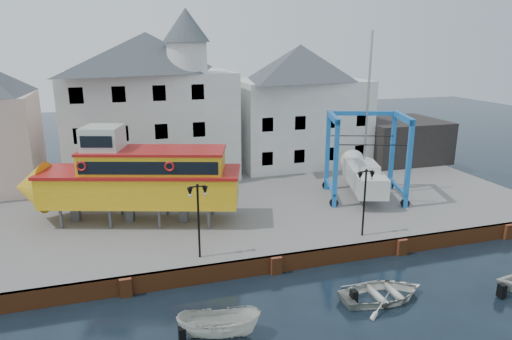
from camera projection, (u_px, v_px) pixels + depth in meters
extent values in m
plane|color=black|center=(276.00, 273.00, 25.29)|extent=(140.00, 140.00, 0.00)
cube|color=slate|center=(229.00, 201.00, 35.28)|extent=(44.00, 22.00, 1.00)
cube|color=brown|center=(275.00, 264.00, 25.26)|extent=(44.00, 0.25, 1.00)
cube|color=brown|center=(126.00, 287.00, 22.85)|extent=(0.60, 0.36, 1.00)
cube|color=brown|center=(276.00, 265.00, 25.11)|extent=(0.60, 0.36, 1.00)
cube|color=brown|center=(402.00, 247.00, 27.36)|extent=(0.60, 0.36, 1.00)
cube|color=brown|center=(508.00, 231.00, 29.62)|extent=(0.60, 0.36, 1.00)
cube|color=silver|center=(151.00, 125.00, 39.44)|extent=(14.00, 8.00, 9.00)
pyramid|color=#3A4248|center=(146.00, 52.00, 37.80)|extent=(14.00, 8.00, 3.20)
cube|color=black|center=(84.00, 174.00, 35.01)|extent=(1.00, 0.08, 1.20)
cube|color=black|center=(125.00, 171.00, 35.86)|extent=(1.00, 0.08, 1.20)
cube|color=black|center=(163.00, 168.00, 36.71)|extent=(1.00, 0.08, 1.20)
cube|color=black|center=(200.00, 165.00, 37.56)|extent=(1.00, 0.08, 1.20)
cube|color=black|center=(80.00, 136.00, 34.21)|extent=(1.00, 0.08, 1.20)
cube|color=black|center=(122.00, 134.00, 35.06)|extent=(1.00, 0.08, 1.20)
cube|color=black|center=(161.00, 131.00, 35.90)|extent=(1.00, 0.08, 1.20)
cube|color=black|center=(199.00, 129.00, 36.75)|extent=(1.00, 0.08, 1.20)
cube|color=black|center=(76.00, 96.00, 33.40)|extent=(1.00, 0.08, 1.20)
cube|color=black|center=(119.00, 94.00, 34.25)|extent=(1.00, 0.08, 1.20)
cube|color=black|center=(159.00, 93.00, 35.10)|extent=(1.00, 0.08, 1.20)
cube|color=black|center=(198.00, 92.00, 35.95)|extent=(1.00, 0.08, 1.20)
cylinder|color=silver|center=(187.00, 57.00, 36.54)|extent=(3.20, 3.20, 2.40)
cone|color=#3A4248|center=(186.00, 25.00, 35.87)|extent=(3.80, 3.80, 2.60)
cube|color=silver|center=(299.00, 122.00, 43.98)|extent=(12.00, 8.00, 8.00)
pyramid|color=#3A4248|center=(300.00, 62.00, 42.48)|extent=(12.00, 8.00, 3.20)
cube|color=black|center=(267.00, 159.00, 39.71)|extent=(1.00, 0.08, 1.20)
cube|color=black|center=(299.00, 156.00, 40.56)|extent=(1.00, 0.08, 1.20)
cube|color=black|center=(330.00, 154.00, 41.40)|extent=(1.00, 0.08, 1.20)
cube|color=black|center=(359.00, 152.00, 42.25)|extent=(1.00, 0.08, 1.20)
cube|color=black|center=(268.00, 125.00, 38.91)|extent=(1.00, 0.08, 1.20)
cube|color=black|center=(300.00, 123.00, 39.75)|extent=(1.00, 0.08, 1.20)
cube|color=black|center=(331.00, 121.00, 40.60)|extent=(1.00, 0.08, 1.20)
cube|color=black|center=(361.00, 120.00, 41.45)|extent=(1.00, 0.08, 1.20)
cube|color=black|center=(399.00, 140.00, 45.50)|extent=(8.00, 7.00, 4.00)
cylinder|color=black|center=(199.00, 223.00, 24.46)|extent=(0.12, 0.12, 4.00)
cube|color=black|center=(197.00, 187.00, 23.91)|extent=(0.90, 0.06, 0.06)
sphere|color=black|center=(197.00, 185.00, 23.89)|extent=(0.16, 0.16, 0.16)
cone|color=black|center=(190.00, 192.00, 23.87)|extent=(0.32, 0.32, 0.45)
sphere|color=beige|center=(190.00, 195.00, 23.91)|extent=(0.18, 0.18, 0.18)
cone|color=black|center=(205.00, 191.00, 24.09)|extent=(0.32, 0.32, 0.45)
sphere|color=beige|center=(205.00, 194.00, 24.14)|extent=(0.18, 0.18, 0.18)
cylinder|color=black|center=(364.00, 204.00, 27.28)|extent=(0.12, 0.12, 4.00)
cube|color=black|center=(366.00, 171.00, 26.73)|extent=(0.90, 0.06, 0.06)
sphere|color=black|center=(366.00, 170.00, 26.71)|extent=(0.16, 0.16, 0.16)
cone|color=black|center=(360.00, 176.00, 26.69)|extent=(0.32, 0.32, 0.45)
sphere|color=beige|center=(360.00, 179.00, 26.74)|extent=(0.18, 0.18, 0.18)
cone|color=black|center=(372.00, 175.00, 26.91)|extent=(0.32, 0.32, 0.45)
sphere|color=beige|center=(372.00, 178.00, 26.96)|extent=(0.18, 0.18, 0.18)
cylinder|color=#59595E|center=(61.00, 218.00, 28.71)|extent=(0.25, 0.25, 1.33)
cylinder|color=#59595E|center=(76.00, 205.00, 31.10)|extent=(0.25, 0.25, 1.33)
cylinder|color=#59595E|center=(110.00, 218.00, 28.68)|extent=(0.25, 0.25, 1.33)
cylinder|color=#59595E|center=(122.00, 205.00, 31.07)|extent=(0.25, 0.25, 1.33)
cylinder|color=#59595E|center=(159.00, 219.00, 28.65)|extent=(0.25, 0.25, 1.33)
cylinder|color=#59595E|center=(167.00, 205.00, 31.04)|extent=(0.25, 0.25, 1.33)
cylinder|color=#59595E|center=(209.00, 219.00, 28.61)|extent=(0.25, 0.25, 1.33)
cylinder|color=#59595E|center=(213.00, 205.00, 31.01)|extent=(0.25, 0.25, 1.33)
cube|color=#59595E|center=(76.00, 211.00, 29.90)|extent=(0.64, 0.58, 1.33)
cube|color=#59595E|center=(130.00, 212.00, 29.86)|extent=(0.64, 0.58, 1.33)
cube|color=#59595E|center=(184.00, 212.00, 29.83)|extent=(0.64, 0.58, 1.33)
cube|color=yellow|center=(141.00, 188.00, 29.42)|extent=(12.86, 6.98, 1.95)
cone|color=yellow|center=(31.00, 187.00, 29.49)|extent=(2.88, 3.80, 3.37)
cube|color=#A61614|center=(140.00, 172.00, 29.13)|extent=(13.15, 7.19, 0.20)
cube|color=yellow|center=(154.00, 163.00, 28.95)|extent=(9.37, 5.56, 1.42)
cube|color=black|center=(148.00, 168.00, 27.46)|extent=(8.13, 2.64, 0.80)
cube|color=black|center=(159.00, 156.00, 30.42)|extent=(8.13, 2.64, 0.80)
cube|color=#A61614|center=(153.00, 150.00, 28.74)|extent=(9.56, 5.70, 0.16)
cube|color=beige|center=(103.00, 139.00, 28.58)|extent=(2.90, 2.90, 1.61)
cube|color=black|center=(96.00, 142.00, 27.42)|extent=(1.86, 0.64, 0.71)
torus|color=#A61614|center=(81.00, 166.00, 27.42)|extent=(0.63, 0.31, 0.62)
torus|color=#A61614|center=(169.00, 166.00, 27.36)|extent=(0.63, 0.31, 0.62)
cube|color=#1E72B5|center=(336.00, 165.00, 31.78)|extent=(0.40, 0.40, 6.28)
cylinder|color=black|center=(334.00, 203.00, 32.54)|extent=(0.67, 0.41, 0.63)
cube|color=#1E72B5|center=(327.00, 151.00, 35.80)|extent=(0.40, 0.40, 6.28)
cylinder|color=black|center=(326.00, 185.00, 36.56)|extent=(0.67, 0.41, 0.63)
cube|color=#1E72B5|center=(409.00, 165.00, 31.71)|extent=(0.40, 0.40, 6.28)
cylinder|color=black|center=(405.00, 203.00, 32.47)|extent=(0.67, 0.41, 0.63)
cube|color=#1E72B5|center=(392.00, 151.00, 35.73)|extent=(0.40, 0.40, 6.28)
cylinder|color=black|center=(389.00, 186.00, 36.49)|extent=(0.67, 0.41, 0.63)
cube|color=#1E72B5|center=(333.00, 117.00, 32.99)|extent=(1.68, 4.37, 0.44)
cube|color=#1E72B5|center=(330.00, 186.00, 34.39)|extent=(1.59, 4.34, 0.19)
cube|color=#1E72B5|center=(403.00, 118.00, 32.92)|extent=(1.68, 4.37, 0.44)
cube|color=#1E72B5|center=(397.00, 186.00, 34.32)|extent=(1.59, 4.34, 0.19)
cube|color=#1E72B5|center=(362.00, 113.00, 34.96)|extent=(5.22, 1.95, 0.31)
cube|color=beige|center=(364.00, 177.00, 34.16)|extent=(4.03, 7.04, 1.44)
cone|color=beige|center=(354.00, 164.00, 38.01)|extent=(2.40, 2.00, 2.06)
cube|color=#59595E|center=(363.00, 190.00, 34.44)|extent=(0.70, 1.60, 0.63)
cube|color=beige|center=(366.00, 166.00, 33.47)|extent=(2.19, 3.00, 0.54)
cylinder|color=#99999E|center=(368.00, 101.00, 33.08)|extent=(0.20, 0.20, 9.87)
cube|color=black|center=(372.00, 145.00, 31.85)|extent=(4.59, 1.58, 0.05)
cube|color=black|center=(362.00, 136.00, 34.96)|extent=(4.59, 1.58, 0.05)
imported|color=beige|center=(219.00, 336.00, 19.83)|extent=(3.90, 2.28, 1.42)
imported|color=beige|center=(382.00, 299.00, 22.71)|extent=(4.41, 3.17, 0.91)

